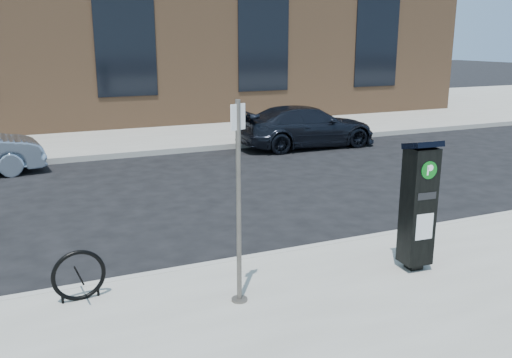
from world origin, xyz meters
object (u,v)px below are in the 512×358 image
parking_kiosk (418,204)px  sign_pole (239,205)px  car_dark (307,126)px  bike_rack (79,276)px

parking_kiosk → sign_pole: (-2.48, 0.07, 0.27)m
parking_kiosk → car_dark: (3.15, 8.67, -0.44)m
bike_rack → car_dark: car_dark is taller
sign_pole → bike_rack: (-1.70, 0.77, -0.86)m
car_dark → parking_kiosk: bearing=161.2°
sign_pole → car_dark: bearing=33.6°
car_dark → bike_rack: bearing=138.1°
parking_kiosk → car_dark: 9.23m
parking_kiosk → bike_rack: bearing=172.4°
parking_kiosk → car_dark: parking_kiosk is taller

